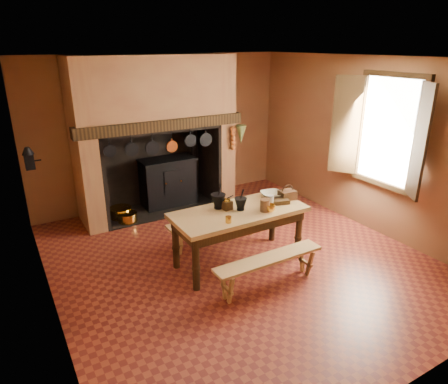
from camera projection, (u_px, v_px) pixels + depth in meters
name	position (u px, v px, depth m)	size (l,w,h in m)	color
floor	(238.00, 258.00, 5.86)	(5.50, 5.50, 0.00)	maroon
ceiling	(240.00, 58.00, 4.88)	(5.50, 5.50, 0.00)	silver
back_wall	(162.00, 131.00, 7.60)	(5.00, 0.02, 2.80)	olive
wall_left	(38.00, 202.00, 4.19)	(0.02, 5.50, 2.80)	olive
wall_right	(367.00, 145.00, 6.56)	(0.02, 5.50, 2.80)	olive
wall_front	(425.00, 255.00, 3.15)	(5.00, 0.02, 2.80)	olive
chimney_breast	(154.00, 114.00, 6.95)	(2.95, 0.96, 2.80)	olive
iron_range	(168.00, 181.00, 7.65)	(1.12, 0.55, 1.60)	black
hearth_pans	(122.00, 215.00, 7.13)	(0.51, 0.62, 0.20)	gold
hanging_pans	(164.00, 145.00, 6.69)	(1.92, 0.29, 0.27)	black
onion_string	(233.00, 138.00, 7.32)	(0.12, 0.10, 0.46)	#A54C1E
herb_bunch	(241.00, 135.00, 7.39)	(0.20, 0.20, 0.35)	#55602D
window	(384.00, 132.00, 6.06)	(0.39, 1.75, 1.76)	white
wall_coffee_mill	(29.00, 157.00, 5.44)	(0.23, 0.16, 0.31)	black
work_table	(239.00, 219.00, 5.54)	(1.87, 0.83, 0.81)	tan
bench_front	(269.00, 265.00, 5.08)	(1.53, 0.27, 0.43)	tan
bench_back	(215.00, 224.00, 6.21)	(1.57, 0.27, 0.44)	tan
mortar_large	(218.00, 200.00, 5.52)	(0.21, 0.21, 0.35)	black
mortar_small	(241.00, 203.00, 5.47)	(0.17, 0.17, 0.30)	black
coffee_grinder	(227.00, 204.00, 5.50)	(0.17, 0.13, 0.19)	#332310
brass_mug_a	(228.00, 220.00, 5.10)	(0.08, 0.08, 0.09)	gold
brass_mug_b	(220.00, 201.00, 5.68)	(0.08, 0.08, 0.09)	gold
mixing_bowl	(272.00, 195.00, 5.94)	(0.33, 0.33, 0.08)	#BAB48F
stoneware_crock	(265.00, 205.00, 5.44)	(0.14, 0.14, 0.17)	brown
glass_jar	(270.00, 201.00, 5.62)	(0.09, 0.09, 0.16)	beige
wicker_basket	(287.00, 194.00, 5.86)	(0.25, 0.19, 0.23)	#4D2817
wooden_tray	(276.00, 201.00, 5.75)	(0.35, 0.25, 0.06)	#332310
brass_cup	(270.00, 208.00, 5.43)	(0.13, 0.13, 0.11)	gold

